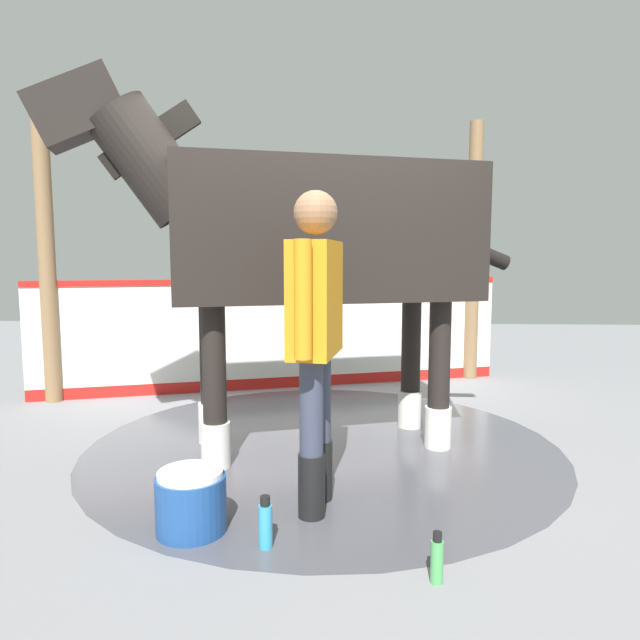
{
  "coord_description": "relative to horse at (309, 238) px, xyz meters",
  "views": [
    {
      "loc": [
        -4.13,
        -0.09,
        1.42
      ],
      "look_at": [
        -0.55,
        0.1,
        1.02
      ],
      "focal_mm": 31.31,
      "sensor_mm": 36.0,
      "label": 1
    }
  ],
  "objects": [
    {
      "name": "bottle_spray",
      "position": [
        -1.76,
        -0.69,
        -1.46
      ],
      "size": [
        0.06,
        0.06,
        0.23
      ],
      "color": "#4CA559",
      "rests_on": "ground"
    },
    {
      "name": "handler",
      "position": [
        -1.05,
        -0.11,
        -0.52
      ],
      "size": [
        0.7,
        0.29,
        1.78
      ],
      "rotation": [
        0.0,
        0.0,
        4.57
      ],
      "color": "black",
      "rests_on": "ground"
    },
    {
      "name": "wash_bucket",
      "position": [
        -1.36,
        0.52,
        -1.41
      ],
      "size": [
        0.37,
        0.37,
        0.33
      ],
      "color": "#1E478C",
      "rests_on": "ground"
    },
    {
      "name": "ground_plane",
      "position": [
        0.04,
        -0.21,
        -1.58
      ],
      "size": [
        16.0,
        16.0,
        0.02
      ],
      "primitive_type": "cube",
      "color": "gray"
    },
    {
      "name": "roof_post_near",
      "position": [
        1.19,
        2.64,
        -0.09
      ],
      "size": [
        0.16,
        0.16,
        2.97
      ],
      "primitive_type": "cylinder",
      "color": "olive",
      "rests_on": "ground"
    },
    {
      "name": "barrier_wall",
      "position": [
        1.9,
        0.46,
        -1.01
      ],
      "size": [
        1.57,
        4.91,
        1.2
      ],
      "color": "white",
      "rests_on": "ground"
    },
    {
      "name": "wet_patch",
      "position": [
        0.03,
        -0.11,
        -1.57
      ],
      "size": [
        3.55,
        3.55,
        0.0
      ],
      "primitive_type": "cylinder",
      "color": "#4C4C54",
      "rests_on": "ground"
    },
    {
      "name": "horse",
      "position": [
        0.0,
        0.0,
        0.0
      ],
      "size": [
        1.55,
        3.4,
        2.66
      ],
      "rotation": [
        0.0,
        0.0,
        1.87
      ],
      "color": "black",
      "rests_on": "ground"
    },
    {
      "name": "roof_post_far",
      "position": [
        2.53,
        -1.74,
        -0.09
      ],
      "size": [
        0.16,
        0.16,
        2.97
      ],
      "primitive_type": "cylinder",
      "color": "olive",
      "rests_on": "ground"
    },
    {
      "name": "bottle_shampoo",
      "position": [
        -1.51,
        0.11,
        -1.45
      ],
      "size": [
        0.07,
        0.07,
        0.27
      ],
      "color": "#3399CC",
      "rests_on": "ground"
    }
  ]
}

